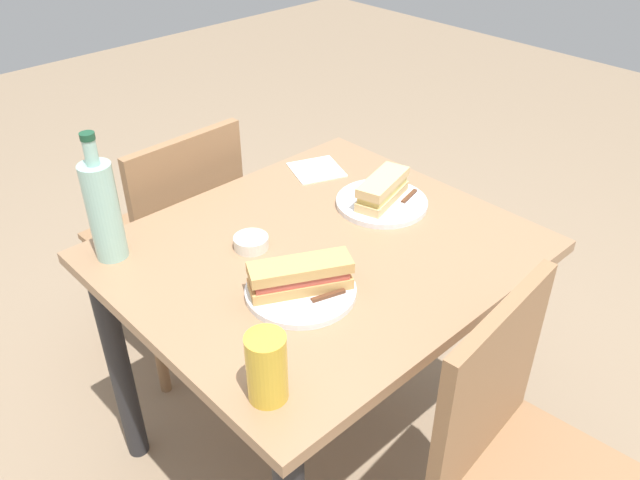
{
  "coord_description": "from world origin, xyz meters",
  "views": [
    {
      "loc": [
        0.88,
        0.93,
        1.6
      ],
      "look_at": [
        0.0,
        0.0,
        0.74
      ],
      "focal_mm": 35.95,
      "sensor_mm": 36.0,
      "label": 1
    }
  ],
  "objects_px": {
    "dining_table": "(320,287)",
    "plate_near": "(301,291)",
    "chair_far": "(522,466)",
    "baguette_sandwich_near": "(300,276)",
    "chair_near": "(177,235)",
    "olive_bowl": "(251,242)",
    "plate_far": "(382,203)",
    "water_bottle": "(103,209)",
    "beer_glass": "(267,368)",
    "baguette_sandwich_far": "(383,189)",
    "knife_far": "(403,203)",
    "knife_near": "(312,301)"
  },
  "relations": [
    {
      "from": "chair_near",
      "to": "baguette_sandwich_far",
      "type": "height_order",
      "value": "chair_near"
    },
    {
      "from": "beer_glass",
      "to": "olive_bowl",
      "type": "xyz_separation_m",
      "value": [
        -0.27,
        -0.39,
        -0.06
      ]
    },
    {
      "from": "plate_near",
      "to": "beer_glass",
      "type": "height_order",
      "value": "beer_glass"
    },
    {
      "from": "water_bottle",
      "to": "plate_far",
      "type": "bearing_deg",
      "value": 156.2
    },
    {
      "from": "chair_far",
      "to": "baguette_sandwich_far",
      "type": "distance_m",
      "value": 0.75
    },
    {
      "from": "dining_table",
      "to": "chair_far",
      "type": "height_order",
      "value": "chair_far"
    },
    {
      "from": "dining_table",
      "to": "baguette_sandwich_near",
      "type": "relative_size",
      "value": 4.14
    },
    {
      "from": "plate_far",
      "to": "baguette_sandwich_far",
      "type": "height_order",
      "value": "baguette_sandwich_far"
    },
    {
      "from": "baguette_sandwich_far",
      "to": "knife_far",
      "type": "height_order",
      "value": "baguette_sandwich_far"
    },
    {
      "from": "knife_far",
      "to": "plate_near",
      "type": "bearing_deg",
      "value": 10.69
    },
    {
      "from": "olive_bowl",
      "to": "dining_table",
      "type": "bearing_deg",
      "value": 137.58
    },
    {
      "from": "water_bottle",
      "to": "beer_glass",
      "type": "bearing_deg",
      "value": 88.84
    },
    {
      "from": "chair_far",
      "to": "baguette_sandwich_near",
      "type": "height_order",
      "value": "chair_far"
    },
    {
      "from": "dining_table",
      "to": "baguette_sandwich_far",
      "type": "bearing_deg",
      "value": -173.21
    },
    {
      "from": "dining_table",
      "to": "baguette_sandwich_near",
      "type": "bearing_deg",
      "value": 33.43
    },
    {
      "from": "knife_near",
      "to": "water_bottle",
      "type": "distance_m",
      "value": 0.52
    },
    {
      "from": "dining_table",
      "to": "water_bottle",
      "type": "height_order",
      "value": "water_bottle"
    },
    {
      "from": "plate_near",
      "to": "olive_bowl",
      "type": "bearing_deg",
      "value": -98.51
    },
    {
      "from": "knife_near",
      "to": "baguette_sandwich_far",
      "type": "bearing_deg",
      "value": -156.54
    },
    {
      "from": "baguette_sandwich_far",
      "to": "plate_far",
      "type": "bearing_deg",
      "value": -90.0
    },
    {
      "from": "dining_table",
      "to": "chair_near",
      "type": "distance_m",
      "value": 0.62
    },
    {
      "from": "chair_near",
      "to": "baguette_sandwich_near",
      "type": "relative_size",
      "value": 3.71
    },
    {
      "from": "baguette_sandwich_near",
      "to": "olive_bowl",
      "type": "distance_m",
      "value": 0.22
    },
    {
      "from": "plate_near",
      "to": "olive_bowl",
      "type": "xyz_separation_m",
      "value": [
        -0.03,
        -0.21,
        0.01
      ]
    },
    {
      "from": "water_bottle",
      "to": "olive_bowl",
      "type": "height_order",
      "value": "water_bottle"
    },
    {
      "from": "plate_far",
      "to": "knife_far",
      "type": "relative_size",
      "value": 1.38
    },
    {
      "from": "chair_near",
      "to": "olive_bowl",
      "type": "distance_m",
      "value": 0.56
    },
    {
      "from": "chair_far",
      "to": "baguette_sandwich_near",
      "type": "relative_size",
      "value": 3.71
    },
    {
      "from": "baguette_sandwich_near",
      "to": "baguette_sandwich_far",
      "type": "xyz_separation_m",
      "value": [
        -0.41,
        -0.13,
        0.0
      ]
    },
    {
      "from": "plate_far",
      "to": "baguette_sandwich_far",
      "type": "bearing_deg",
      "value": 90.0
    },
    {
      "from": "plate_near",
      "to": "knife_near",
      "type": "relative_size",
      "value": 1.4
    },
    {
      "from": "dining_table",
      "to": "plate_far",
      "type": "distance_m",
      "value": 0.29
    },
    {
      "from": "water_bottle",
      "to": "baguette_sandwich_near",
      "type": "bearing_deg",
      "value": 118.77
    },
    {
      "from": "chair_near",
      "to": "plate_near",
      "type": "xyz_separation_m",
      "value": [
        0.11,
        0.71,
        0.24
      ]
    },
    {
      "from": "chair_near",
      "to": "knife_near",
      "type": "distance_m",
      "value": 0.82
    },
    {
      "from": "plate_near",
      "to": "baguette_sandwich_near",
      "type": "distance_m",
      "value": 0.04
    },
    {
      "from": "dining_table",
      "to": "water_bottle",
      "type": "xyz_separation_m",
      "value": [
        0.38,
        -0.31,
        0.25
      ]
    },
    {
      "from": "chair_near",
      "to": "plate_near",
      "type": "height_order",
      "value": "chair_near"
    },
    {
      "from": "knife_near",
      "to": "dining_table",
      "type": "bearing_deg",
      "value": -137.68
    },
    {
      "from": "baguette_sandwich_near",
      "to": "olive_bowl",
      "type": "xyz_separation_m",
      "value": [
        -0.03,
        -0.21,
        -0.03
      ]
    },
    {
      "from": "plate_near",
      "to": "plate_far",
      "type": "bearing_deg",
      "value": -162.12
    },
    {
      "from": "dining_table",
      "to": "plate_near",
      "type": "distance_m",
      "value": 0.23
    },
    {
      "from": "olive_bowl",
      "to": "knife_near",
      "type": "bearing_deg",
      "value": 80.05
    },
    {
      "from": "plate_near",
      "to": "knife_far",
      "type": "xyz_separation_m",
      "value": [
        -0.44,
        -0.08,
        0.01
      ]
    },
    {
      "from": "plate_near",
      "to": "dining_table",
      "type": "bearing_deg",
      "value": -146.57
    },
    {
      "from": "dining_table",
      "to": "beer_glass",
      "type": "relative_size",
      "value": 6.8
    },
    {
      "from": "dining_table",
      "to": "chair_far",
      "type": "relative_size",
      "value": 1.12
    },
    {
      "from": "knife_far",
      "to": "chair_near",
      "type": "bearing_deg",
      "value": -62.45
    },
    {
      "from": "baguette_sandwich_near",
      "to": "plate_far",
      "type": "xyz_separation_m",
      "value": [
        -0.41,
        -0.13,
        -0.04
      ]
    },
    {
      "from": "baguette_sandwich_near",
      "to": "beer_glass",
      "type": "relative_size",
      "value": 1.64
    }
  ]
}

